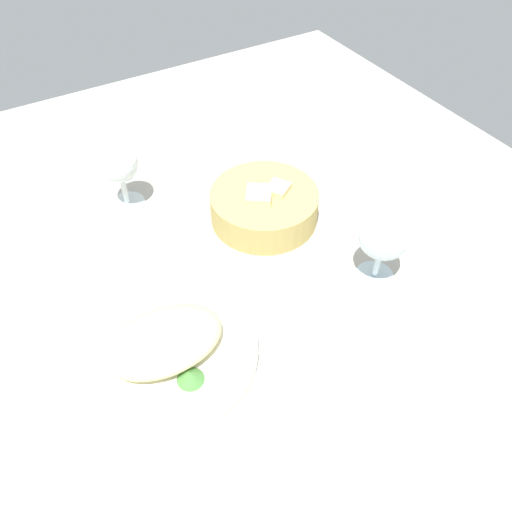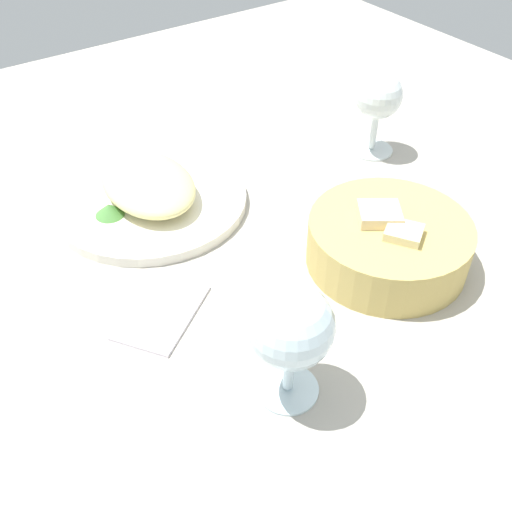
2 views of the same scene
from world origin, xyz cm
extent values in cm
cube|color=#A9A398|center=(0.00, 0.00, -1.00)|extent=(140.00, 140.00, 2.00)
cylinder|color=white|center=(-13.95, -10.93, 0.70)|extent=(26.16, 26.16, 1.40)
ellipsoid|color=#E6DA8E|center=(-13.95, -10.93, 3.38)|extent=(17.27, 12.25, 3.97)
cone|color=#4A863C|center=(-13.03, -17.14, 2.24)|extent=(3.81, 3.81, 1.67)
cylinder|color=tan|center=(13.04, 6.86, 2.92)|extent=(19.19, 19.19, 5.84)
cube|color=beige|center=(15.44, 6.24, 4.93)|extent=(5.29, 5.17, 3.99)
cube|color=beige|center=(11.53, 6.23, 4.84)|extent=(6.30, 6.42, 4.81)
cylinder|color=silver|center=(21.30, -14.32, 0.30)|extent=(6.13, 6.13, 0.60)
cylinder|color=silver|center=(21.30, -14.32, 2.91)|extent=(1.00, 1.00, 4.62)
sphere|color=silver|center=(21.30, -14.32, 9.17)|extent=(7.90, 7.90, 7.90)
cylinder|color=silver|center=(-6.94, 23.46, 0.30)|extent=(6.55, 6.55, 0.60)
cylinder|color=silver|center=(-6.94, 23.46, 3.15)|extent=(1.00, 1.00, 5.11)
sphere|color=silver|center=(-6.94, 23.46, 9.15)|extent=(6.89, 6.89, 6.89)
cube|color=white|center=(5.15, -19.51, 0.40)|extent=(12.03, 13.03, 0.80)
camera|label=1|loc=(-23.40, -51.94, 62.13)|focal=35.63mm
camera|label=2|loc=(48.46, -37.11, 48.09)|focal=41.82mm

